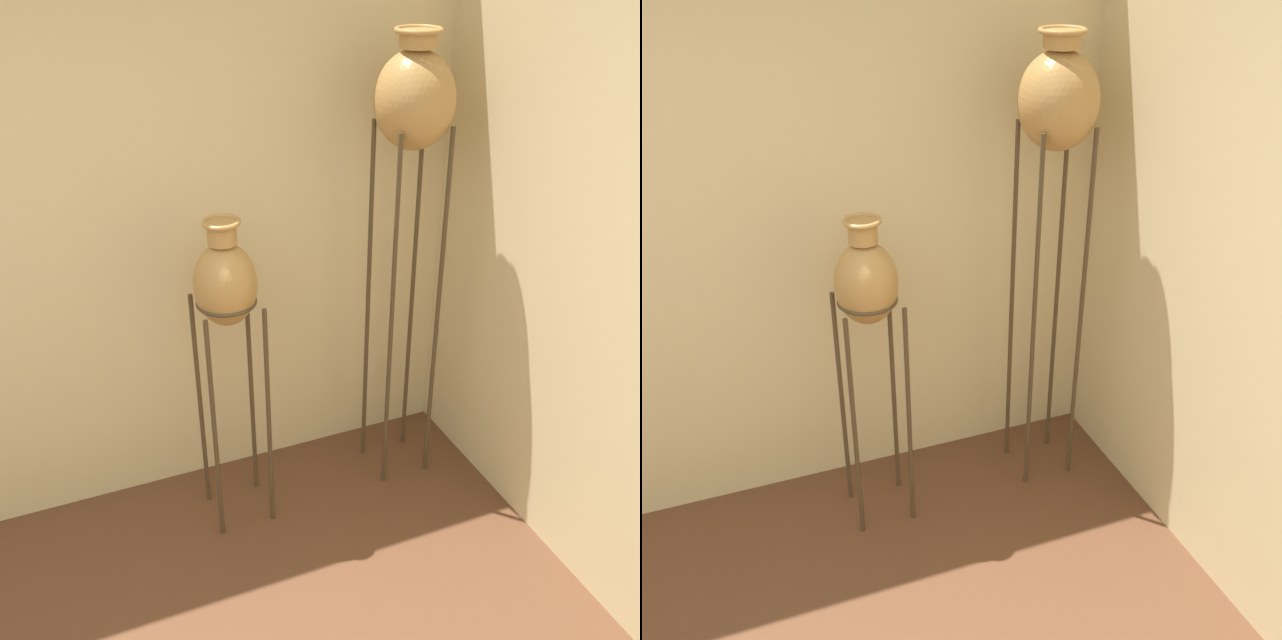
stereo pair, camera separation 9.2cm
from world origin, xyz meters
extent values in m
cylinder|color=#473823|center=(1.62, 1.67, 0.85)|extent=(0.02, 0.02, 1.71)
cylinder|color=#473823|center=(1.86, 1.67, 0.85)|extent=(0.02, 0.02, 1.71)
cylinder|color=#473823|center=(1.62, 1.90, 0.85)|extent=(0.02, 0.02, 1.71)
cylinder|color=#473823|center=(1.86, 1.90, 0.85)|extent=(0.02, 0.02, 1.71)
torus|color=#473823|center=(1.74, 1.79, 1.71)|extent=(0.24, 0.24, 0.02)
ellipsoid|color=#B28447|center=(1.74, 1.79, 1.79)|extent=(0.33, 0.33, 0.39)
cylinder|color=#B28447|center=(1.74, 1.79, 2.02)|extent=(0.15, 0.15, 0.06)
torus|color=#B28447|center=(1.74, 1.79, 2.05)|extent=(0.19, 0.19, 0.02)
cylinder|color=#473823|center=(0.80, 1.63, 0.54)|extent=(0.02, 0.02, 1.08)
cylinder|color=#473823|center=(1.04, 1.63, 0.54)|extent=(0.02, 0.02, 1.08)
cylinder|color=#473823|center=(0.80, 1.87, 0.54)|extent=(0.02, 0.02, 1.08)
cylinder|color=#473823|center=(1.04, 1.87, 0.54)|extent=(0.02, 0.02, 1.08)
torus|color=#473823|center=(0.92, 1.75, 1.08)|extent=(0.24, 0.24, 0.02)
ellipsoid|color=#B28447|center=(0.92, 1.75, 1.16)|extent=(0.25, 0.25, 0.35)
cylinder|color=#B28447|center=(0.92, 1.75, 1.38)|extent=(0.11, 0.11, 0.09)
torus|color=#B28447|center=(0.92, 1.75, 1.42)|extent=(0.15, 0.15, 0.02)
camera|label=1|loc=(0.25, -0.82, 2.45)|focal=42.00mm
camera|label=2|loc=(0.33, -0.86, 2.45)|focal=42.00mm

